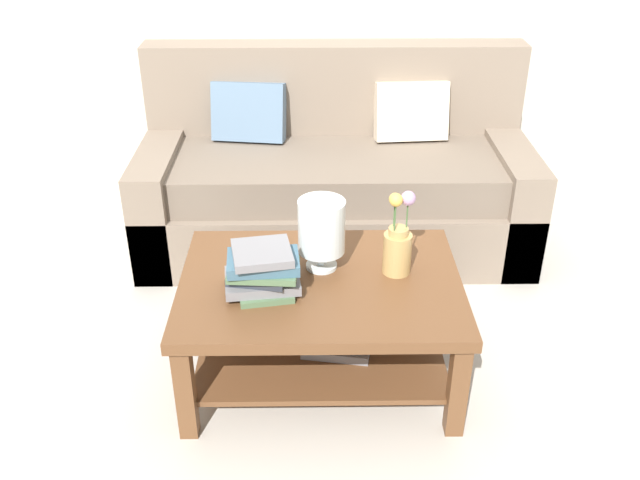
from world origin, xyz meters
name	(u,v)px	position (x,y,z in m)	size (l,w,h in m)	color
ground_plane	(331,314)	(0.00, 0.00, 0.00)	(10.00, 10.00, 0.00)	#B7B2A8
couch	(335,181)	(0.04, 0.77, 0.36)	(2.12, 0.90, 1.06)	#7A6B5B
coffee_table	(322,307)	(-0.05, -0.42, 0.34)	(1.14, 0.83, 0.47)	brown
book_stack_main	(263,271)	(-0.28, -0.51, 0.57)	(0.31, 0.26, 0.19)	#51704C
glass_hurricane_vase	(322,228)	(-0.05, -0.32, 0.66)	(0.19, 0.19, 0.30)	silver
flower_pitcher	(398,243)	(0.25, -0.36, 0.61)	(0.12, 0.12, 0.36)	tan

